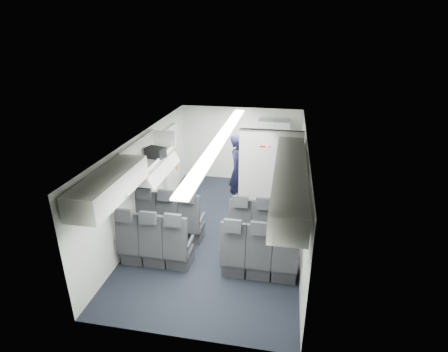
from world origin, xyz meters
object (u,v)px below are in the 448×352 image
(seat_row_mid, at_px, (206,252))
(galley_unit, at_px, (273,154))
(boarding_door, at_px, (170,162))
(flight_attendant, at_px, (239,170))
(carry_on_bag, at_px, (155,153))
(seat_row_front, at_px, (216,227))

(seat_row_mid, xyz_separation_m, galley_unit, (0.95, 4.15, 0.55))
(galley_unit, relative_size, boarding_door, 1.02)
(flight_attendant, distance_m, carry_on_bag, 2.36)
(seat_row_front, relative_size, boarding_door, 1.79)
(galley_unit, relative_size, carry_on_bag, 4.96)
(boarding_door, bearing_deg, seat_row_mid, -61.23)
(boarding_door, height_order, carry_on_bag, carry_on_bag)
(seat_row_front, xyz_separation_m, boarding_door, (-1.64, 2.09, 0.55))
(galley_unit, bearing_deg, boarding_door, -155.72)
(seat_row_mid, bearing_deg, boarding_door, 118.77)
(carry_on_bag, bearing_deg, seat_row_front, -3.62)
(seat_row_mid, relative_size, flight_attendant, 1.85)
(galley_unit, height_order, flight_attendant, galley_unit)
(seat_row_front, bearing_deg, flight_attendant, 84.78)
(boarding_door, height_order, flight_attendant, boarding_door)
(seat_row_front, distance_m, carry_on_bag, 1.97)
(seat_row_mid, relative_size, galley_unit, 1.75)
(seat_row_mid, xyz_separation_m, carry_on_bag, (-1.35, 1.32, 1.38))
(flight_attendant, bearing_deg, carry_on_bag, 153.94)
(seat_row_mid, bearing_deg, flight_attendant, 86.41)
(seat_row_mid, height_order, carry_on_bag, carry_on_bag)
(seat_row_front, bearing_deg, boarding_door, 128.16)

